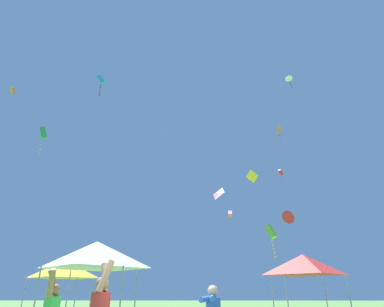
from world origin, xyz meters
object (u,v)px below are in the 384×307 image
object	(u,v)px
kite_pink_diamond	(218,193)
kite_red_box	(280,173)
kite_lime_box	(271,233)
kite_pink_box	(230,214)
canopy_tent_red	(304,265)
kite_yellow_diamond	(252,176)
kite_red_delta	(288,217)
canopy_tent_white	(96,255)
kite_white_delta	(289,79)
kite_orange_delta	(279,130)
kite_orange_box	(12,91)
kite_cyan_box	(101,80)
kite_green_box	(43,134)
canopy_tent_yellow	(64,269)

from	to	relation	value
kite_pink_diamond	kite_red_box	xyz separation A→B (m)	(5.02, -7.34, -0.29)
kite_lime_box	kite_pink_box	bearing A→B (deg)	105.48
canopy_tent_red	kite_yellow_diamond	size ratio (longest dim) A/B	4.97
kite_yellow_diamond	kite_red_delta	size ratio (longest dim) A/B	0.59
canopy_tent_white	kite_white_delta	distance (m)	26.16
kite_white_delta	kite_pink_box	bearing A→B (deg)	124.36
kite_lime_box	kite_orange_delta	xyz separation A→B (m)	(1.69, 0.06, 9.48)
canopy_tent_white	kite_yellow_diamond	xyz separation A→B (m)	(7.02, 2.51, 4.21)
kite_yellow_diamond	kite_red_box	distance (m)	12.30
canopy_tent_red	kite_pink_diamond	bearing A→B (deg)	99.76
canopy_tent_white	kite_lime_box	size ratio (longest dim) A/B	1.32
kite_yellow_diamond	kite_orange_box	size ratio (longest dim) A/B	0.48
kite_cyan_box	kite_red_box	bearing A→B (deg)	-21.60
kite_lime_box	kite_pink_diamond	distance (m)	10.12
canopy_tent_red	kite_lime_box	world-z (taller)	kite_lime_box
canopy_tent_white	kite_orange_box	distance (m)	20.64
kite_red_delta	kite_orange_delta	distance (m)	9.03
kite_green_box	kite_red_box	distance (m)	26.27
kite_white_delta	kite_cyan_box	bearing A→B (deg)	159.55
kite_red_delta	kite_yellow_diamond	bearing A→B (deg)	-116.74
canopy_tent_yellow	kite_pink_box	distance (m)	19.96
kite_green_box	kite_pink_diamond	bearing A→B (deg)	5.67
kite_cyan_box	kite_red_box	size ratio (longest dim) A/B	2.26
canopy_tent_red	kite_red_delta	size ratio (longest dim) A/B	2.92
canopy_tent_yellow	kite_pink_box	bearing A→B (deg)	52.13
kite_green_box	kite_pink_box	distance (m)	22.93
kite_white_delta	kite_green_box	bearing A→B (deg)	168.11
kite_red_box	kite_orange_delta	size ratio (longest dim) A/B	0.66
kite_yellow_diamond	kite_lime_box	xyz separation A→B (m)	(3.18, 10.34, -1.19)
kite_yellow_diamond	kite_orange_box	bearing A→B (deg)	160.22
kite_pink_box	kite_pink_diamond	bearing A→B (deg)	-153.38
kite_red_delta	kite_red_box	xyz separation A→B (m)	(0.56, 2.58, 4.50)
kite_lime_box	kite_red_box	xyz separation A→B (m)	(1.44, 0.30, 5.30)
kite_lime_box	kite_orange_delta	bearing A→B (deg)	1.93
kite_pink_diamond	kite_cyan_box	world-z (taller)	kite_cyan_box
kite_orange_box	kite_lime_box	bearing A→B (deg)	9.51
kite_pink_diamond	kite_orange_box	xyz separation A→B (m)	(-18.20, -11.28, 5.78)
kite_orange_box	kite_cyan_box	size ratio (longest dim) A/B	0.48
kite_green_box	kite_orange_delta	size ratio (longest dim) A/B	1.66
kite_red_delta	kite_red_box	distance (m)	5.22
kite_white_delta	kite_red_box	distance (m)	10.17
kite_green_box	kite_lime_box	world-z (taller)	kite_green_box
kite_orange_box	kite_orange_delta	size ratio (longest dim) A/B	0.72
canopy_tent_red	kite_cyan_box	bearing A→B (deg)	135.81
kite_green_box	canopy_tent_red	bearing A→B (deg)	-33.16
canopy_tent_red	kite_red_delta	bearing A→B (deg)	77.03
kite_green_box	kite_white_delta	distance (m)	27.49
kite_pink_box	kite_orange_box	distance (m)	24.20
kite_lime_box	kite_white_delta	bearing A→B (deg)	0.78
canopy_tent_red	kite_green_box	bearing A→B (deg)	146.84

